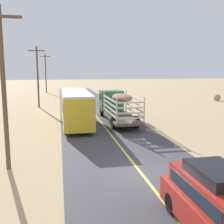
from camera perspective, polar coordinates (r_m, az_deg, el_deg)
ground_plane at (r=14.29m, az=6.32°, el=-12.99°), size 240.00×240.00×0.00m
road_surface at (r=14.28m, az=6.32°, el=-12.95°), size 8.00×120.00×0.02m
road_centre_line at (r=14.28m, az=6.32°, el=-12.91°), size 0.16×117.60×0.00m
suv_near at (r=9.70m, az=21.16°, el=-17.37°), size 1.90×4.62×2.29m
livestock_truck at (r=28.46m, az=0.63°, el=1.99°), size 2.53×9.70×3.02m
bus at (r=25.81m, az=-7.72°, el=1.05°), size 2.54×10.00×3.21m
car_far at (r=49.26m, az=-9.55°, el=4.12°), size 1.90×4.62×1.93m
power_pole_near at (r=15.01m, az=-22.10°, el=5.44°), size 2.20×0.24×8.55m
power_pole_mid at (r=38.43m, az=-15.52°, el=7.56°), size 2.20×0.24×8.36m
power_pole_far at (r=61.98m, az=-13.94°, el=8.26°), size 2.20×0.24×8.60m
boulder_mid_field at (r=48.45m, az=21.44°, el=2.87°), size 1.17×1.13×1.07m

